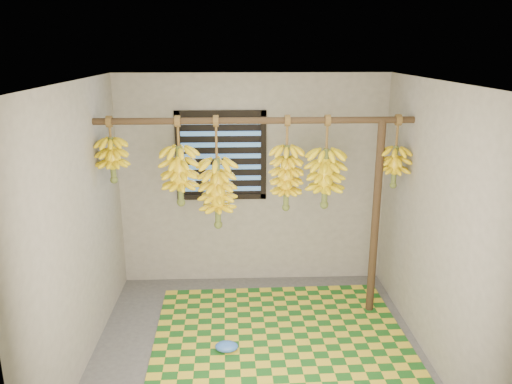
{
  "coord_description": "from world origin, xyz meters",
  "views": [
    {
      "loc": [
        -0.18,
        -3.94,
        2.66
      ],
      "look_at": [
        0.0,
        0.55,
        1.35
      ],
      "focal_mm": 35.0,
      "sensor_mm": 36.0,
      "label": 1
    }
  ],
  "objects_px": {
    "banana_bunch_b": "(180,176)",
    "banana_bunch_e": "(325,178)",
    "plastic_bag": "(227,347)",
    "banana_bunch_d": "(286,178)",
    "banana_bunch_f": "(395,166)",
    "woven_mat": "(280,334)",
    "banana_bunch_a": "(112,160)",
    "banana_bunch_c": "(217,193)",
    "support_post": "(375,220)"
  },
  "relations": [
    {
      "from": "banana_bunch_b",
      "to": "banana_bunch_e",
      "type": "relative_size",
      "value": 0.95
    },
    {
      "from": "banana_bunch_e",
      "to": "banana_bunch_f",
      "type": "bearing_deg",
      "value": -0.0
    },
    {
      "from": "support_post",
      "to": "plastic_bag",
      "type": "bearing_deg",
      "value": -154.93
    },
    {
      "from": "support_post",
      "to": "banana_bunch_e",
      "type": "relative_size",
      "value": 2.22
    },
    {
      "from": "woven_mat",
      "to": "banana_bunch_e",
      "type": "distance_m",
      "value": 1.57
    },
    {
      "from": "plastic_bag",
      "to": "banana_bunch_c",
      "type": "distance_m",
      "value": 1.43
    },
    {
      "from": "woven_mat",
      "to": "banana_bunch_b",
      "type": "distance_m",
      "value": 1.8
    },
    {
      "from": "support_post",
      "to": "banana_bunch_d",
      "type": "bearing_deg",
      "value": -180.0
    },
    {
      "from": "banana_bunch_c",
      "to": "banana_bunch_e",
      "type": "height_order",
      "value": "same"
    },
    {
      "from": "banana_bunch_a",
      "to": "banana_bunch_b",
      "type": "relative_size",
      "value": 0.73
    },
    {
      "from": "banana_bunch_a",
      "to": "banana_bunch_c",
      "type": "relative_size",
      "value": 0.57
    },
    {
      "from": "plastic_bag",
      "to": "banana_bunch_d",
      "type": "xyz_separation_m",
      "value": [
        0.59,
        0.7,
        1.39
      ]
    },
    {
      "from": "banana_bunch_a",
      "to": "banana_bunch_f",
      "type": "bearing_deg",
      "value": -0.0
    },
    {
      "from": "banana_bunch_a",
      "to": "banana_bunch_e",
      "type": "bearing_deg",
      "value": 0.0
    },
    {
      "from": "banana_bunch_b",
      "to": "banana_bunch_a",
      "type": "bearing_deg",
      "value": 180.0
    },
    {
      "from": "plastic_bag",
      "to": "banana_bunch_c",
      "type": "xyz_separation_m",
      "value": [
        -0.08,
        0.7,
        1.25
      ]
    },
    {
      "from": "support_post",
      "to": "banana_bunch_a",
      "type": "height_order",
      "value": "banana_bunch_a"
    },
    {
      "from": "banana_bunch_c",
      "to": "banana_bunch_f",
      "type": "height_order",
      "value": "same"
    },
    {
      "from": "plastic_bag",
      "to": "banana_bunch_a",
      "type": "bearing_deg",
      "value": 146.74
    },
    {
      "from": "banana_bunch_d",
      "to": "banana_bunch_f",
      "type": "height_order",
      "value": "same"
    },
    {
      "from": "banana_bunch_c",
      "to": "banana_bunch_d",
      "type": "relative_size",
      "value": 1.18
    },
    {
      "from": "banana_bunch_a",
      "to": "banana_bunch_c",
      "type": "bearing_deg",
      "value": 0.0
    },
    {
      "from": "plastic_bag",
      "to": "banana_bunch_b",
      "type": "distance_m",
      "value": 1.64
    },
    {
      "from": "woven_mat",
      "to": "banana_bunch_d",
      "type": "relative_size",
      "value": 2.58
    },
    {
      "from": "plastic_bag",
      "to": "banana_bunch_e",
      "type": "height_order",
      "value": "banana_bunch_e"
    },
    {
      "from": "plastic_bag",
      "to": "banana_bunch_f",
      "type": "distance_m",
      "value": 2.32
    },
    {
      "from": "woven_mat",
      "to": "banana_bunch_f",
      "type": "xyz_separation_m",
      "value": [
        1.13,
        0.43,
        1.54
      ]
    },
    {
      "from": "woven_mat",
      "to": "banana_bunch_a",
      "type": "xyz_separation_m",
      "value": [
        -1.57,
        0.43,
        1.63
      ]
    },
    {
      "from": "banana_bunch_f",
      "to": "banana_bunch_e",
      "type": "bearing_deg",
      "value": 180.0
    },
    {
      "from": "support_post",
      "to": "banana_bunch_d",
      "type": "xyz_separation_m",
      "value": [
        -0.9,
        -0.0,
        0.45
      ]
    },
    {
      "from": "support_post",
      "to": "banana_bunch_f",
      "type": "distance_m",
      "value": 0.57
    },
    {
      "from": "woven_mat",
      "to": "banana_bunch_b",
      "type": "height_order",
      "value": "banana_bunch_b"
    },
    {
      "from": "banana_bunch_e",
      "to": "banana_bunch_a",
      "type": "bearing_deg",
      "value": 180.0
    },
    {
      "from": "woven_mat",
      "to": "banana_bunch_b",
      "type": "xyz_separation_m",
      "value": [
        -0.94,
        0.43,
        1.47
      ]
    },
    {
      "from": "woven_mat",
      "to": "banana_bunch_a",
      "type": "height_order",
      "value": "banana_bunch_a"
    },
    {
      "from": "support_post",
      "to": "plastic_bag",
      "type": "relative_size",
      "value": 9.39
    },
    {
      "from": "support_post",
      "to": "banana_bunch_f",
      "type": "height_order",
      "value": "banana_bunch_f"
    },
    {
      "from": "banana_bunch_b",
      "to": "woven_mat",
      "type": "bearing_deg",
      "value": -24.61
    },
    {
      "from": "plastic_bag",
      "to": "banana_bunch_f",
      "type": "relative_size",
      "value": 0.3
    },
    {
      "from": "banana_bunch_c",
      "to": "banana_bunch_d",
      "type": "height_order",
      "value": "same"
    },
    {
      "from": "banana_bunch_a",
      "to": "banana_bunch_d",
      "type": "distance_m",
      "value": 1.66
    },
    {
      "from": "support_post",
      "to": "banana_bunch_b",
      "type": "relative_size",
      "value": 2.33
    },
    {
      "from": "woven_mat",
      "to": "banana_bunch_c",
      "type": "bearing_deg",
      "value": 143.68
    },
    {
      "from": "banana_bunch_a",
      "to": "banana_bunch_c",
      "type": "xyz_separation_m",
      "value": [
        0.98,
        0.0,
        -0.34
      ]
    },
    {
      "from": "banana_bunch_e",
      "to": "banana_bunch_f",
      "type": "relative_size",
      "value": 1.27
    },
    {
      "from": "banana_bunch_d",
      "to": "banana_bunch_f",
      "type": "bearing_deg",
      "value": 0.0
    },
    {
      "from": "banana_bunch_b",
      "to": "banana_bunch_f",
      "type": "bearing_deg",
      "value": -0.0
    },
    {
      "from": "banana_bunch_c",
      "to": "banana_bunch_d",
      "type": "bearing_deg",
      "value": -0.0
    },
    {
      "from": "banana_bunch_f",
      "to": "woven_mat",
      "type": "bearing_deg",
      "value": -159.13
    },
    {
      "from": "banana_bunch_c",
      "to": "banana_bunch_f",
      "type": "bearing_deg",
      "value": -0.0
    }
  ]
}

